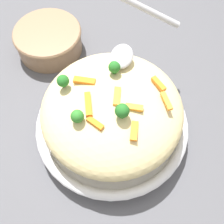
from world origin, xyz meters
name	(u,v)px	position (x,y,z in m)	size (l,w,h in m)	color
ground_plane	(112,131)	(0.00, 0.00, 0.00)	(2.40, 2.40, 0.00)	#4C4C51
serving_bowl	(112,126)	(0.00, 0.00, 0.02)	(0.29, 0.29, 0.04)	silver
pasta_mound	(112,111)	(0.00, 0.00, 0.08)	(0.25, 0.25, 0.10)	#DBC689
carrot_piece_0	(95,123)	(0.05, -0.02, 0.13)	(0.03, 0.01, 0.01)	orange
carrot_piece_1	(88,104)	(0.02, -0.03, 0.13)	(0.04, 0.01, 0.01)	orange
carrot_piece_2	(134,131)	(0.05, 0.05, 0.13)	(0.03, 0.01, 0.01)	orange
carrot_piece_3	(117,96)	(0.00, 0.01, 0.13)	(0.03, 0.01, 0.01)	orange
carrot_piece_4	(166,101)	(-0.01, 0.09, 0.13)	(0.03, 0.01, 0.01)	orange
carrot_piece_5	(84,81)	(-0.02, -0.05, 0.13)	(0.04, 0.01, 0.01)	orange
carrot_piece_6	(134,107)	(0.01, 0.04, 0.13)	(0.03, 0.01, 0.01)	orange
carrot_piece_7	(159,84)	(-0.04, 0.07, 0.13)	(0.03, 0.01, 0.01)	orange
broccoli_floret_0	(63,81)	(-0.01, -0.08, 0.14)	(0.02, 0.02, 0.02)	#205B1C
broccoli_floret_1	(114,67)	(-0.05, -0.01, 0.14)	(0.02, 0.02, 0.03)	#205B1C
broccoli_floret_2	(77,116)	(0.05, -0.04, 0.14)	(0.02, 0.02, 0.02)	#296820
broccoli_floret_3	(122,111)	(0.03, 0.02, 0.15)	(0.02, 0.02, 0.03)	#205B1C
serving_spoon	(127,34)	(-0.12, 0.00, 0.15)	(0.13, 0.18, 0.10)	#B7B7BC
companion_bowl	(48,39)	(-0.18, -0.19, 0.03)	(0.16, 0.16, 0.06)	#8C6B4C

